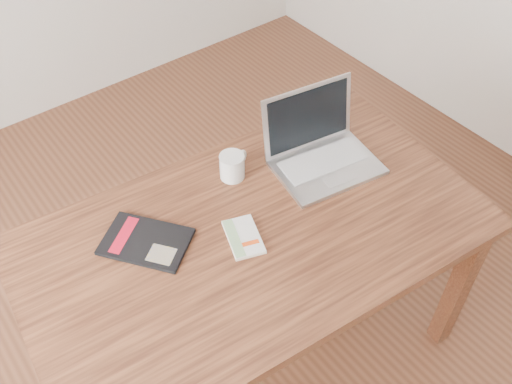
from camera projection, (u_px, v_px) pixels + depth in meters
room at (176, 95)px, 1.36m from camera, size 4.04×4.04×2.70m
desk at (255, 248)px, 1.92m from camera, size 1.58×1.01×0.75m
white_guidebook at (244, 237)px, 1.82m from camera, size 0.15×0.19×0.01m
black_guidebook at (146, 242)px, 1.81m from camera, size 0.30×0.32×0.01m
laptop at (320, 149)px, 2.05m from camera, size 0.41×0.35×0.26m
coffee_mug at (233, 165)px, 1.99m from camera, size 0.13×0.09×0.10m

